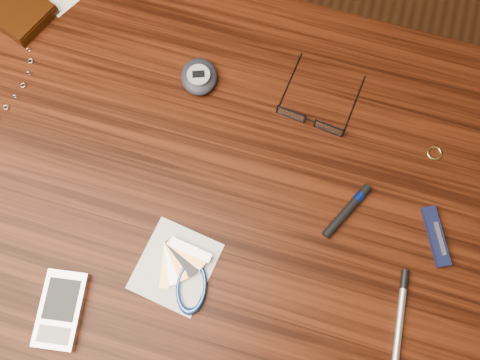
{
  "coord_description": "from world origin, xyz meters",
  "views": [
    {
      "loc": [
        0.07,
        -0.2,
        1.5
      ],
      "look_at": [
        0.01,
        0.02,
        0.76
      ],
      "focal_mm": 40.0,
      "sensor_mm": 36.0,
      "label": 1
    }
  ],
  "objects_px": {
    "eyeglasses": "(311,118)",
    "pedometer": "(199,76)",
    "pocket_knife": "(436,236)",
    "notepad_keys": "(184,275)",
    "silver_pen": "(401,308)",
    "wallet_and_card": "(18,10)",
    "desk": "(233,212)",
    "pda_phone": "(61,310)"
  },
  "relations": [
    {
      "from": "eyeglasses",
      "to": "pedometer",
      "type": "bearing_deg",
      "value": 174.56
    },
    {
      "from": "pocket_knife",
      "to": "pedometer",
      "type": "bearing_deg",
      "value": 160.33
    },
    {
      "from": "pedometer",
      "to": "pocket_knife",
      "type": "xyz_separation_m",
      "value": [
        0.4,
        -0.14,
        -0.01
      ]
    },
    {
      "from": "notepad_keys",
      "to": "pocket_knife",
      "type": "relative_size",
      "value": 1.44
    },
    {
      "from": "pedometer",
      "to": "silver_pen",
      "type": "bearing_deg",
      "value": -34.33
    },
    {
      "from": "eyeglasses",
      "to": "pedometer",
      "type": "relative_size",
      "value": 1.51
    },
    {
      "from": "wallet_and_card",
      "to": "pocket_knife",
      "type": "height_order",
      "value": "wallet_and_card"
    },
    {
      "from": "silver_pen",
      "to": "desk",
      "type": "bearing_deg",
      "value": 161.64
    },
    {
      "from": "silver_pen",
      "to": "notepad_keys",
      "type": "bearing_deg",
      "value": -171.97
    },
    {
      "from": "pedometer",
      "to": "pocket_knife",
      "type": "bearing_deg",
      "value": -19.67
    },
    {
      "from": "pocket_knife",
      "to": "silver_pen",
      "type": "xyz_separation_m",
      "value": [
        -0.03,
        -0.11,
        -0.0
      ]
    },
    {
      "from": "pocket_knife",
      "to": "silver_pen",
      "type": "bearing_deg",
      "value": -103.98
    },
    {
      "from": "pda_phone",
      "to": "notepad_keys",
      "type": "height_order",
      "value": "pda_phone"
    },
    {
      "from": "pda_phone",
      "to": "wallet_and_card",
      "type": "bearing_deg",
      "value": 120.36
    },
    {
      "from": "pocket_knife",
      "to": "silver_pen",
      "type": "relative_size",
      "value": 0.69
    },
    {
      "from": "eyeglasses",
      "to": "pedometer",
      "type": "distance_m",
      "value": 0.18
    },
    {
      "from": "pedometer",
      "to": "silver_pen",
      "type": "relative_size",
      "value": 0.65
    },
    {
      "from": "desk",
      "to": "silver_pen",
      "type": "height_order",
      "value": "silver_pen"
    },
    {
      "from": "eyeglasses",
      "to": "silver_pen",
      "type": "bearing_deg",
      "value": -51.56
    },
    {
      "from": "pda_phone",
      "to": "pocket_knife",
      "type": "bearing_deg",
      "value": 27.55
    },
    {
      "from": "pda_phone",
      "to": "eyeglasses",
      "type": "bearing_deg",
      "value": 55.36
    },
    {
      "from": "eyeglasses",
      "to": "notepad_keys",
      "type": "xyz_separation_m",
      "value": [
        -0.11,
        -0.28,
        -0.01
      ]
    },
    {
      "from": "desk",
      "to": "pocket_knife",
      "type": "bearing_deg",
      "value": 4.23
    },
    {
      "from": "eyeglasses",
      "to": "notepad_keys",
      "type": "bearing_deg",
      "value": -111.79
    },
    {
      "from": "pedometer",
      "to": "silver_pen",
      "type": "height_order",
      "value": "pedometer"
    },
    {
      "from": "notepad_keys",
      "to": "pocket_knife",
      "type": "distance_m",
      "value": 0.36
    },
    {
      "from": "eyeglasses",
      "to": "pedometer",
      "type": "xyz_separation_m",
      "value": [
        -0.18,
        0.02,
        0.0
      ]
    },
    {
      "from": "desk",
      "to": "eyeglasses",
      "type": "relative_size",
      "value": 8.26
    },
    {
      "from": "pda_phone",
      "to": "silver_pen",
      "type": "distance_m",
      "value": 0.46
    },
    {
      "from": "wallet_and_card",
      "to": "silver_pen",
      "type": "relative_size",
      "value": 1.17
    },
    {
      "from": "desk",
      "to": "notepad_keys",
      "type": "distance_m",
      "value": 0.17
    },
    {
      "from": "pocket_knife",
      "to": "desk",
      "type": "bearing_deg",
      "value": -175.77
    },
    {
      "from": "pda_phone",
      "to": "notepad_keys",
      "type": "xyz_separation_m",
      "value": [
        0.14,
        0.09,
        -0.0
      ]
    },
    {
      "from": "pedometer",
      "to": "notepad_keys",
      "type": "relative_size",
      "value": 0.65
    },
    {
      "from": "wallet_and_card",
      "to": "eyeglasses",
      "type": "relative_size",
      "value": 1.2
    },
    {
      "from": "wallet_and_card",
      "to": "notepad_keys",
      "type": "relative_size",
      "value": 1.17
    },
    {
      "from": "silver_pen",
      "to": "pedometer",
      "type": "bearing_deg",
      "value": 145.67
    },
    {
      "from": "notepad_keys",
      "to": "silver_pen",
      "type": "relative_size",
      "value": 1.0
    },
    {
      "from": "wallet_and_card",
      "to": "pocket_knife",
      "type": "bearing_deg",
      "value": -13.66
    },
    {
      "from": "pda_phone",
      "to": "pedometer",
      "type": "distance_m",
      "value": 0.39
    },
    {
      "from": "wallet_and_card",
      "to": "pda_phone",
      "type": "xyz_separation_m",
      "value": [
        0.24,
        -0.42,
        -0.0
      ]
    },
    {
      "from": "pocket_knife",
      "to": "silver_pen",
      "type": "height_order",
      "value": "pocket_knife"
    }
  ]
}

